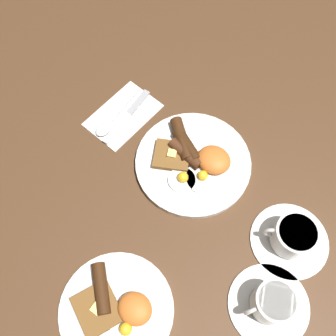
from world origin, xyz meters
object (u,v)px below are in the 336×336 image
object	(u,v)px
breakfast_plate_near	(193,161)
breakfast_plate_far	(116,309)
teacup_near	(292,237)
knife	(129,113)
spoon	(108,123)
teacup_far	(271,304)

from	to	relation	value
breakfast_plate_near	breakfast_plate_far	distance (m)	0.36
breakfast_plate_far	teacup_near	distance (m)	0.39
breakfast_plate_near	teacup_near	xyz separation A→B (m)	(-0.27, 0.03, 0.01)
breakfast_plate_far	knife	xyz separation A→B (m)	(0.27, -0.38, -0.01)
knife	breakfast_plate_near	bearing A→B (deg)	81.67
teacup_near	breakfast_plate_far	bearing A→B (deg)	57.18
spoon	breakfast_plate_far	bearing A→B (deg)	39.98
teacup_near	knife	size ratio (longest dim) A/B	0.92
breakfast_plate_near	teacup_near	bearing A→B (deg)	173.19
teacup_near	teacup_far	distance (m)	0.14
breakfast_plate_near	spoon	bearing A→B (deg)	8.67
breakfast_plate_near	teacup_far	world-z (taller)	teacup_far
knife	spoon	distance (m)	0.06
knife	teacup_near	bearing A→B (deg)	80.90
teacup_far	breakfast_plate_far	bearing A→B (deg)	37.57
breakfast_plate_near	knife	xyz separation A→B (m)	(0.21, -0.02, -0.01)
breakfast_plate_far	spoon	world-z (taller)	breakfast_plate_far
teacup_near	teacup_far	bearing A→B (deg)	101.83
breakfast_plate_far	spoon	bearing A→B (deg)	-48.12
teacup_far	spoon	distance (m)	0.55
breakfast_plate_far	teacup_near	world-z (taller)	teacup_near
breakfast_plate_near	knife	bearing A→B (deg)	-5.47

